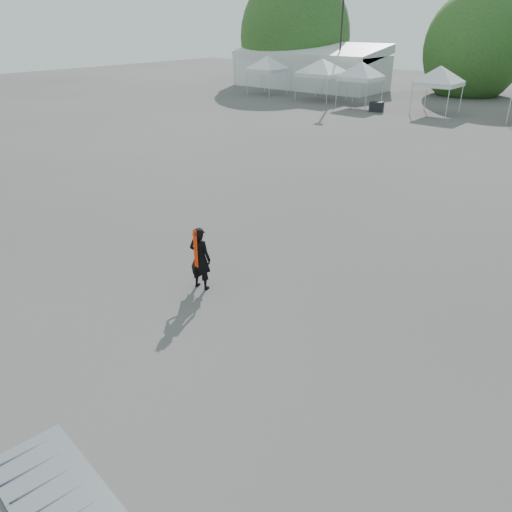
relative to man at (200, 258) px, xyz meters
The scene contains 12 objects.
ground 1.60m from the man, 55.99° to the left, with size 120.00×120.00×0.00m, color #474442.
marquee 41.92m from the man, 120.45° to the left, with size 15.00×6.25×4.23m.
light_pole_west 39.44m from the man, 116.14° to the left, with size 0.60×0.25×10.30m.
tree_far_w 46.71m from the man, 122.83° to the left, with size 4.80×4.80×7.30m.
tree_mid_w 41.87m from the man, 99.99° to the left, with size 4.16×4.16×6.33m.
tent_a 36.83m from the man, 125.86° to the left, with size 3.96×3.96×3.88m.
tent_b 33.85m from the man, 117.75° to the left, with size 4.74×4.74×3.88m.
tent_c 31.47m from the man, 111.81° to the left, with size 3.99×3.99×3.88m.
tent_d 30.02m from the man, 100.68° to the left, with size 4.05×4.05×3.88m.
man is the anchor object (origin of this frame).
barrier_mid 6.46m from the man, 64.56° to the right, with size 2.58×1.51×0.08m.
crate_west 29.04m from the man, 108.59° to the left, with size 0.93×0.73×0.73m, color black.
Camera 1 is at (7.57, -8.96, 6.31)m, focal length 35.00 mm.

